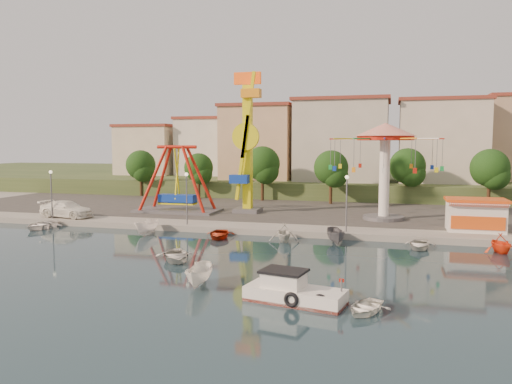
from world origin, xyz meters
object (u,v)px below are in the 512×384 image
(skiff, at_px, (200,275))
(wave_swinger, at_px, (385,149))
(cabin_motorboat, at_px, (293,293))
(van, at_px, (67,209))
(pirate_ship_ride, at_px, (177,180))
(kamikaze_tower, at_px, (248,145))
(rowboat_a, at_px, (176,255))

(skiff, bearing_deg, wave_swinger, 62.42)
(cabin_motorboat, xyz_separation_m, skiff, (-6.14, 1.55, 0.16))
(cabin_motorboat, xyz_separation_m, van, (-29.79, 21.07, 0.99))
(pirate_ship_ride, height_order, skiff, pirate_ship_ride)
(wave_swinger, bearing_deg, cabin_motorboat, -98.66)
(kamikaze_tower, distance_m, van, 21.71)
(kamikaze_tower, distance_m, skiff, 30.08)
(rowboat_a, height_order, van, van)
(kamikaze_tower, relative_size, wave_swinger, 1.42)
(skiff, bearing_deg, cabin_motorboat, -20.58)
(pirate_ship_ride, xyz_separation_m, kamikaze_tower, (8.35, 1.60, 4.21))
(wave_swinger, bearing_deg, van, -167.43)
(wave_swinger, relative_size, van, 1.84)
(wave_swinger, distance_m, rowboat_a, 27.05)
(pirate_ship_ride, bearing_deg, wave_swinger, 0.46)
(van, bearing_deg, pirate_ship_ride, -47.37)
(wave_swinger, height_order, van, wave_swinger)
(van, bearing_deg, wave_swinger, -71.15)
(pirate_ship_ride, distance_m, rowboat_a, 23.41)
(kamikaze_tower, height_order, van, kamikaze_tower)
(rowboat_a, distance_m, van, 23.76)
(cabin_motorboat, distance_m, van, 36.50)
(wave_swinger, height_order, cabin_motorboat, wave_swinger)
(cabin_motorboat, relative_size, skiff, 1.65)
(kamikaze_tower, relative_size, rowboat_a, 4.13)
(pirate_ship_ride, relative_size, cabin_motorboat, 1.72)
(kamikaze_tower, xyz_separation_m, rowboat_a, (0.97, -22.70, -8.19))
(pirate_ship_ride, height_order, van, pirate_ship_ride)
(wave_swinger, distance_m, cabin_motorboat, 30.02)
(cabin_motorboat, relative_size, van, 0.92)
(pirate_ship_ride, xyz_separation_m, wave_swinger, (24.08, 0.19, 3.80))
(rowboat_a, relative_size, van, 0.63)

